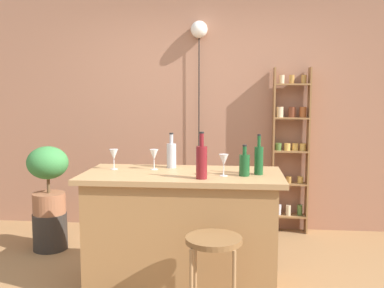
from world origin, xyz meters
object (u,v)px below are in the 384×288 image
(bar_stool, at_px, (214,261))
(bottle_spirits_clear, at_px, (171,155))
(spice_shelf, at_px, (290,149))
(pendant_globe_light, at_px, (199,34))
(bottle_olive_oil, at_px, (259,159))
(wine_glass_center, at_px, (154,155))
(wine_glass_left, at_px, (224,160))
(potted_plant, at_px, (48,175))
(bottle_vinegar, at_px, (244,164))
(wine_glass_right, at_px, (114,155))
(plant_stool, at_px, (50,231))
(bottle_soda_blue, at_px, (202,161))

(bar_stool, height_order, bottle_spirits_clear, bottle_spirits_clear)
(spice_shelf, height_order, pendant_globe_light, pendant_globe_light)
(bar_stool, relative_size, spice_shelf, 0.35)
(bottle_olive_oil, xyz_separation_m, wine_glass_center, (-0.83, 0.14, 0.00))
(bottle_spirits_clear, xyz_separation_m, wine_glass_left, (0.44, -0.33, 0.01))
(bar_stool, bearing_deg, pendant_globe_light, 97.20)
(potted_plant, distance_m, bottle_vinegar, 2.06)
(bottle_olive_oil, relative_size, wine_glass_right, 1.87)
(bottle_olive_oil, bearing_deg, plant_stool, 159.99)
(bottle_spirits_clear, bearing_deg, plant_stool, 159.40)
(bar_stool, relative_size, bottle_olive_oil, 2.05)
(wine_glass_left, bearing_deg, potted_plant, 154.85)
(bar_stool, relative_size, wine_glass_center, 3.83)
(bottle_vinegar, height_order, bottle_olive_oil, bottle_olive_oil)
(bar_stool, xyz_separation_m, bottle_vinegar, (0.20, 0.55, 0.53))
(potted_plant, relative_size, pendant_globe_light, 0.29)
(wine_glass_center, bearing_deg, bottle_spirits_clear, 37.93)
(wine_glass_left, bearing_deg, pendant_globe_light, 101.02)
(wine_glass_left, height_order, pendant_globe_light, pendant_globe_light)
(wine_glass_left, height_order, wine_glass_right, same)
(potted_plant, relative_size, bottle_spirits_clear, 2.30)
(bottle_spirits_clear, height_order, wine_glass_left, bottle_spirits_clear)
(bottle_spirits_clear, relative_size, bottle_soda_blue, 0.85)
(bottle_vinegar, xyz_separation_m, pendant_globe_light, (-0.47, 1.62, 1.17))
(bottle_spirits_clear, xyz_separation_m, wine_glass_right, (-0.45, -0.12, 0.01))
(wine_glass_left, distance_m, wine_glass_right, 0.92)
(bar_stool, distance_m, potted_plant, 2.17)
(plant_stool, bearing_deg, bottle_olive_oil, -20.01)
(bottle_vinegar, bearing_deg, plant_stool, 157.20)
(bottle_soda_blue, bearing_deg, bottle_vinegar, 24.54)
(wine_glass_center, bearing_deg, bottle_vinegar, -16.01)
(plant_stool, bearing_deg, bar_stool, -38.57)
(bottle_spirits_clear, distance_m, bottle_vinegar, 0.67)
(spice_shelf, height_order, wine_glass_left, spice_shelf)
(plant_stool, bearing_deg, bottle_spirits_clear, -20.60)
(bottle_spirits_clear, xyz_separation_m, wine_glass_center, (-0.13, -0.10, 0.01))
(potted_plant, relative_size, bottle_vinegar, 2.85)
(wine_glass_left, distance_m, wine_glass_center, 0.61)
(bottle_spirits_clear, distance_m, bottle_olive_oil, 0.74)
(bottle_soda_blue, bearing_deg, wine_glass_center, 139.82)
(potted_plant, bearing_deg, wine_glass_right, -35.97)
(wine_glass_right, bearing_deg, pendant_globe_light, 68.17)
(bar_stool, bearing_deg, bottle_soda_blue, 105.04)
(potted_plant, bearing_deg, bottle_spirits_clear, -20.60)
(bar_stool, distance_m, bottle_spirits_clear, 1.09)
(plant_stool, relative_size, pendant_globe_light, 0.16)
(plant_stool, height_order, bottle_olive_oil, bottle_olive_oil)
(spice_shelf, relative_size, wine_glass_left, 11.05)
(bottle_olive_oil, relative_size, wine_glass_center, 1.87)
(bar_stool, bearing_deg, bottle_spirits_clear, 114.71)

